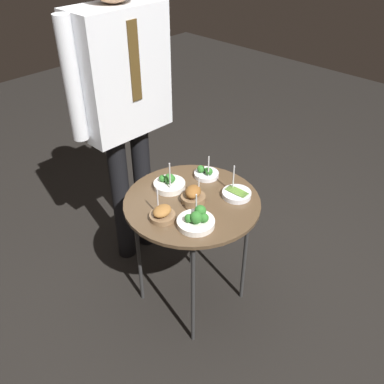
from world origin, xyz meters
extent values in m
plane|color=black|center=(0.00, 0.00, 0.00)|extent=(8.00, 8.00, 0.00)
cylinder|color=brown|center=(0.00, 0.00, 0.67)|extent=(0.66, 0.66, 0.02)
cylinder|color=#2D2D2D|center=(0.20, -0.20, 0.33)|extent=(0.02, 0.02, 0.66)
cylinder|color=#2D2D2D|center=(-0.20, -0.20, 0.33)|extent=(0.02, 0.02, 0.66)
cylinder|color=#2D2D2D|center=(0.20, 0.20, 0.33)|extent=(0.02, 0.02, 0.66)
cylinder|color=#2D2D2D|center=(-0.20, 0.20, 0.33)|extent=(0.02, 0.02, 0.66)
cylinder|color=brown|center=(0.00, -0.01, 0.70)|extent=(0.12, 0.12, 0.03)
ellipsoid|color=brown|center=(0.00, -0.01, 0.74)|extent=(0.12, 0.11, 0.05)
cylinder|color=silver|center=(0.03, -0.01, 0.74)|extent=(0.01, 0.01, 0.12)
cylinder|color=silver|center=(0.18, -0.13, 0.69)|extent=(0.14, 0.14, 0.03)
ellipsoid|color=olive|center=(0.20, -0.13, 0.71)|extent=(0.01, 0.12, 0.01)
ellipsoid|color=olive|center=(0.19, -0.13, 0.71)|extent=(0.01, 0.12, 0.01)
ellipsoid|color=olive|center=(0.18, -0.13, 0.71)|extent=(0.01, 0.12, 0.01)
ellipsoid|color=olive|center=(0.17, -0.13, 0.71)|extent=(0.01, 0.12, 0.01)
ellipsoid|color=olive|center=(0.15, -0.13, 0.71)|extent=(0.01, 0.12, 0.01)
cylinder|color=silver|center=(0.19, -0.09, 0.76)|extent=(0.01, 0.01, 0.15)
cylinder|color=brown|center=(-0.19, 0.00, 0.69)|extent=(0.12, 0.12, 0.02)
ellipsoid|color=#93602D|center=(-0.19, 0.00, 0.72)|extent=(0.11, 0.09, 0.04)
cylinder|color=silver|center=(-0.18, 0.04, 0.75)|extent=(0.01, 0.01, 0.14)
cylinder|color=silver|center=(-0.12, -0.14, 0.69)|extent=(0.17, 0.17, 0.03)
sphere|color=#2D7028|center=(-0.08, -0.13, 0.73)|extent=(0.05, 0.05, 0.05)
sphere|color=#2D7028|center=(-0.12, -0.13, 0.73)|extent=(0.04, 0.04, 0.04)
sphere|color=#2D7028|center=(-0.15, -0.12, 0.73)|extent=(0.04, 0.04, 0.04)
sphere|color=#2D7028|center=(-0.13, -0.15, 0.74)|extent=(0.06, 0.06, 0.06)
sphere|color=#2D7028|center=(-0.10, -0.17, 0.73)|extent=(0.04, 0.04, 0.04)
cylinder|color=silver|center=(-0.09, -0.11, 0.75)|extent=(0.01, 0.01, 0.13)
cylinder|color=silver|center=(0.00, 0.16, 0.69)|extent=(0.16, 0.16, 0.03)
sphere|color=#2D7028|center=(0.01, 0.15, 0.73)|extent=(0.04, 0.04, 0.04)
sphere|color=#2D7028|center=(-0.02, 0.19, 0.73)|extent=(0.04, 0.04, 0.04)
sphere|color=#2D7028|center=(0.00, 0.15, 0.74)|extent=(0.05, 0.05, 0.05)
cylinder|color=silver|center=(-0.03, 0.12, 0.77)|extent=(0.01, 0.01, 0.17)
cylinder|color=silver|center=(0.21, 0.09, 0.69)|extent=(0.13, 0.13, 0.02)
sphere|color=#2D7028|center=(0.21, 0.09, 0.72)|extent=(0.03, 0.03, 0.03)
sphere|color=#2D7028|center=(0.19, 0.12, 0.72)|extent=(0.04, 0.04, 0.04)
sphere|color=#2D7028|center=(0.20, 0.07, 0.72)|extent=(0.04, 0.04, 0.04)
cylinder|color=silver|center=(0.19, 0.06, 0.75)|extent=(0.01, 0.01, 0.14)
cylinder|color=black|center=(-0.02, 0.55, 0.42)|extent=(0.11, 0.11, 0.84)
cylinder|color=black|center=(0.14, 0.55, 0.42)|extent=(0.11, 0.11, 0.84)
cube|color=silver|center=(0.06, 0.55, 1.16)|extent=(0.47, 0.23, 0.63)
cube|color=#4C3819|center=(0.06, 0.43, 1.24)|extent=(0.06, 0.01, 0.38)
cylinder|color=silver|center=(-0.22, 0.55, 1.19)|extent=(0.08, 0.08, 0.58)
cylinder|color=silver|center=(0.34, 0.55, 1.19)|extent=(0.08, 0.08, 0.58)
camera|label=1|loc=(-1.19, -1.15, 1.89)|focal=40.00mm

